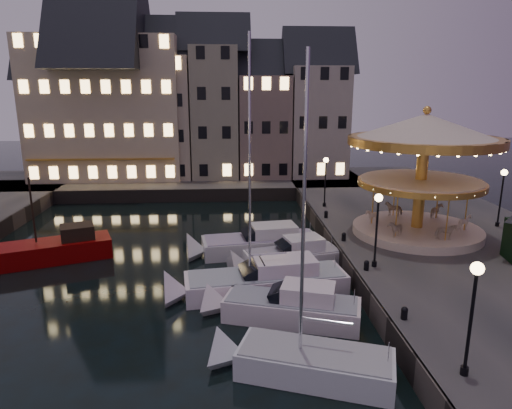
{
  "coord_description": "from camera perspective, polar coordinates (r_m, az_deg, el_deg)",
  "views": [
    {
      "loc": [
        -0.89,
        -22.44,
        10.94
      ],
      "look_at": [
        1.0,
        8.0,
        3.2
      ],
      "focal_mm": 32.0,
      "sensor_mm": 36.0,
      "label": 1
    }
  ],
  "objects": [
    {
      "name": "streetlamp_b",
      "position": [
        25.74,
        14.91,
        -1.85
      ],
      "size": [
        0.44,
        0.44,
        4.17
      ],
      "color": "black",
      "rests_on": "quay_east"
    },
    {
      "name": "townhouse_ne",
      "position": [
        52.69,
        0.92,
        10.8
      ],
      "size": [
        6.16,
        8.0,
        12.8
      ],
      "color": "#7E6A5F",
      "rests_on": "quay_north"
    },
    {
      "name": "streetlamp_a",
      "position": [
        17.15,
        25.49,
        -11.05
      ],
      "size": [
        0.44,
        0.44,
        4.17
      ],
      "color": "black",
      "rests_on": "quay_east"
    },
    {
      "name": "townhouse_na",
      "position": [
        55.73,
        -23.42,
        9.84
      ],
      "size": [
        5.5,
        8.0,
        12.8
      ],
      "color": "tan",
      "rests_on": "quay_north"
    },
    {
      "name": "motorboat_a",
      "position": [
        18.99,
        5.56,
        -19.05
      ],
      "size": [
        7.05,
        4.33,
        11.76
      ],
      "color": "silver",
      "rests_on": "ground"
    },
    {
      "name": "quaywall_e",
      "position": [
        31.02,
        9.53,
        -5.34
      ],
      "size": [
        0.15,
        44.0,
        1.3
      ],
      "primitive_type": "cube",
      "color": "#47423A",
      "rests_on": "ground"
    },
    {
      "name": "streetlamp_c",
      "position": [
        38.44,
        8.67,
        3.7
      ],
      "size": [
        0.44,
        0.44,
        4.17
      ],
      "color": "black",
      "rests_on": "quay_east"
    },
    {
      "name": "quay_north",
      "position": [
        51.97,
        -11.36,
        2.54
      ],
      "size": [
        44.0,
        12.0,
        1.3
      ],
      "primitive_type": "cube",
      "color": "#474442",
      "rests_on": "ground"
    },
    {
      "name": "streetlamp_d",
      "position": [
        36.75,
        28.39,
        1.65
      ],
      "size": [
        0.44,
        0.44,
        4.17
      ],
      "color": "black",
      "rests_on": "quay_east"
    },
    {
      "name": "bollard_d",
      "position": [
        35.52,
        8.75,
        -1.17
      ],
      "size": [
        0.3,
        0.3,
        0.57
      ],
      "color": "black",
      "rests_on": "quay_east"
    },
    {
      "name": "motorboat_c",
      "position": [
        25.34,
        0.36,
        -9.64
      ],
      "size": [
        9.96,
        3.74,
        13.17
      ],
      "color": "silver",
      "rests_on": "ground"
    },
    {
      "name": "quay_east",
      "position": [
        33.71,
        22.95,
        -4.7
      ],
      "size": [
        16.0,
        56.0,
        1.3
      ],
      "primitive_type": "cube",
      "color": "#474442",
      "rests_on": "ground"
    },
    {
      "name": "townhouse_nd",
      "position": [
        52.48,
        -5.16,
        12.37
      ],
      "size": [
        5.5,
        8.0,
        15.8
      ],
      "color": "gray",
      "rests_on": "quay_north"
    },
    {
      "name": "bollard_a",
      "position": [
        21.15,
        18.05,
        -12.71
      ],
      "size": [
        0.3,
        0.3,
        0.57
      ],
      "color": "black",
      "rests_on": "quay_east"
    },
    {
      "name": "bollard_b",
      "position": [
        25.88,
        13.65,
        -7.34
      ],
      "size": [
        0.3,
        0.3,
        0.57
      ],
      "color": "black",
      "rests_on": "quay_east"
    },
    {
      "name": "townhouse_nf",
      "position": [
        53.48,
        7.53,
        11.27
      ],
      "size": [
        6.82,
        8.0,
        13.8
      ],
      "color": "#A89F8F",
      "rests_on": "quay_north"
    },
    {
      "name": "townhouse_nb",
      "position": [
        54.13,
        -17.94,
        10.75
      ],
      "size": [
        6.16,
        8.0,
        13.8
      ],
      "color": "tan",
      "rests_on": "quay_north"
    },
    {
      "name": "motorboat_b",
      "position": [
        22.73,
        3.41,
        -12.73
      ],
      "size": [
        7.58,
        4.14,
        2.15
      ],
      "color": "silver",
      "rests_on": "ground"
    },
    {
      "name": "red_fishing_boat",
      "position": [
        32.79,
        -23.6,
        -5.21
      ],
      "size": [
        7.43,
        4.78,
        5.81
      ],
      "color": "#730202",
      "rests_on": "ground"
    },
    {
      "name": "ground",
      "position": [
        24.98,
        -1.18,
        -11.74
      ],
      "size": [
        160.0,
        160.0,
        0.0
      ],
      "primitive_type": "plane",
      "color": "black",
      "rests_on": "ground"
    },
    {
      "name": "hotel_corner",
      "position": [
        54.07,
        -18.02,
        12.34
      ],
      "size": [
        17.6,
        9.0,
        16.8
      ],
      "color": "beige",
      "rests_on": "quay_north"
    },
    {
      "name": "townhouse_nc",
      "position": [
        52.96,
        -11.5,
        11.62
      ],
      "size": [
        6.82,
        8.0,
        14.8
      ],
      "color": "#B3A68B",
      "rests_on": "quay_north"
    },
    {
      "name": "quaywall_n",
      "position": [
        45.9,
        -9.85,
        1.07
      ],
      "size": [
        48.0,
        0.15,
        1.3
      ],
      "primitive_type": "cube",
      "color": "#47423A",
      "rests_on": "ground"
    },
    {
      "name": "motorboat_d",
      "position": [
        28.78,
        3.83,
        -6.77
      ],
      "size": [
        7.07,
        3.74,
        2.15
      ],
      "color": "silver",
      "rests_on": "ground"
    },
    {
      "name": "bollard_c",
      "position": [
        30.4,
        10.92,
        -3.92
      ],
      "size": [
        0.3,
        0.3,
        0.57
      ],
      "color": "black",
      "rests_on": "quay_east"
    },
    {
      "name": "motorboat_e",
      "position": [
        31.27,
        -0.16,
        -4.98
      ],
      "size": [
        9.01,
        3.76,
        2.15
      ],
      "color": "silver",
      "rests_on": "ground"
    },
    {
      "name": "carousel",
      "position": [
        31.97,
        20.22,
        6.21
      ],
      "size": [
        9.82,
        9.82,
        8.59
      ],
      "color": "beige",
      "rests_on": "quay_east"
    }
  ]
}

